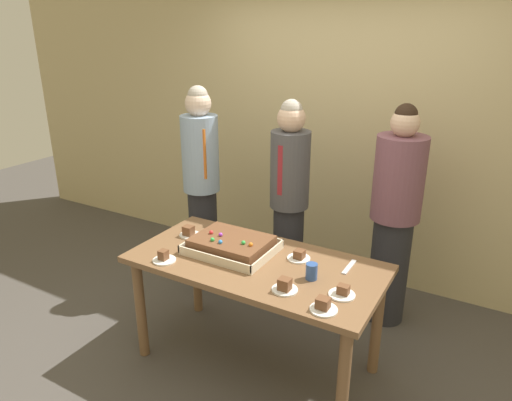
{
  "coord_description": "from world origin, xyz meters",
  "views": [
    {
      "loc": [
        1.32,
        -2.3,
        2.2
      ],
      "look_at": [
        -0.08,
        0.15,
        1.14
      ],
      "focal_mm": 32.54,
      "sensor_mm": 36.0,
      "label": 1
    }
  ],
  "objects_px": {
    "cake_server_utensil": "(349,267)",
    "plated_slice_near_right": "(299,256)",
    "plated_slice_center_back": "(164,258)",
    "person_serving_front": "(395,216)",
    "plated_slice_far_right": "(323,306)",
    "plated_slice_center_front": "(342,293)",
    "person_striped_tie_right": "(289,201)",
    "party_table": "(256,276)",
    "sheet_cake": "(232,245)",
    "drink_cup_nearest": "(312,271)",
    "person_green_shirt_behind": "(202,185)",
    "plated_slice_near_left": "(189,232)",
    "plated_slice_far_left": "(285,287)"
  },
  "relations": [
    {
      "from": "plated_slice_center_front",
      "to": "plated_slice_center_back",
      "type": "height_order",
      "value": "plated_slice_center_back"
    },
    {
      "from": "plated_slice_center_back",
      "to": "person_serving_front",
      "type": "distance_m",
      "value": 1.71
    },
    {
      "from": "plated_slice_far_left",
      "to": "drink_cup_nearest",
      "type": "bearing_deg",
      "value": 68.64
    },
    {
      "from": "sheet_cake",
      "to": "plated_slice_center_back",
      "type": "xyz_separation_m",
      "value": [
        -0.3,
        -0.33,
        -0.03
      ]
    },
    {
      "from": "plated_slice_far_right",
      "to": "person_serving_front",
      "type": "xyz_separation_m",
      "value": [
        0.04,
        1.28,
        0.07
      ]
    },
    {
      "from": "sheet_cake",
      "to": "plated_slice_center_front",
      "type": "bearing_deg",
      "value": -10.46
    },
    {
      "from": "plated_slice_far_left",
      "to": "cake_server_utensil",
      "type": "bearing_deg",
      "value": 63.02
    },
    {
      "from": "person_serving_front",
      "to": "person_striped_tie_right",
      "type": "relative_size",
      "value": 1.0
    },
    {
      "from": "plated_slice_far_left",
      "to": "cake_server_utensil",
      "type": "height_order",
      "value": "plated_slice_far_left"
    },
    {
      "from": "plated_slice_near_right",
      "to": "party_table",
      "type": "bearing_deg",
      "value": -145.32
    },
    {
      "from": "plated_slice_far_right",
      "to": "plated_slice_center_front",
      "type": "distance_m",
      "value": 0.19
    },
    {
      "from": "plated_slice_near_right",
      "to": "person_striped_tie_right",
      "type": "xyz_separation_m",
      "value": [
        -0.39,
        0.65,
        0.09
      ]
    },
    {
      "from": "plated_slice_center_back",
      "to": "cake_server_utensil",
      "type": "xyz_separation_m",
      "value": [
        1.06,
        0.51,
        -0.02
      ]
    },
    {
      "from": "plated_slice_center_front",
      "to": "person_green_shirt_behind",
      "type": "xyz_separation_m",
      "value": [
        -1.56,
        0.82,
        0.13
      ]
    },
    {
      "from": "party_table",
      "to": "sheet_cake",
      "type": "xyz_separation_m",
      "value": [
        -0.21,
        0.04,
        0.15
      ]
    },
    {
      "from": "person_green_shirt_behind",
      "to": "drink_cup_nearest",
      "type": "bearing_deg",
      "value": 13.53
    },
    {
      "from": "party_table",
      "to": "plated_slice_center_back",
      "type": "xyz_separation_m",
      "value": [
        -0.51,
        -0.29,
        0.13
      ]
    },
    {
      "from": "plated_slice_near_left",
      "to": "plated_slice_near_right",
      "type": "xyz_separation_m",
      "value": [
        0.84,
        0.07,
        -0.01
      ]
    },
    {
      "from": "party_table",
      "to": "plated_slice_far_left",
      "type": "distance_m",
      "value": 0.42
    },
    {
      "from": "cake_server_utensil",
      "to": "person_striped_tie_right",
      "type": "bearing_deg",
      "value": 140.13
    },
    {
      "from": "plated_slice_far_left",
      "to": "plated_slice_far_right",
      "type": "distance_m",
      "value": 0.27
    },
    {
      "from": "party_table",
      "to": "plated_slice_center_front",
      "type": "bearing_deg",
      "value": -10.25
    },
    {
      "from": "plated_slice_near_left",
      "to": "plated_slice_center_back",
      "type": "xyz_separation_m",
      "value": [
        0.09,
        -0.38,
        -0.01
      ]
    },
    {
      "from": "person_striped_tie_right",
      "to": "plated_slice_near_right",
      "type": "bearing_deg",
      "value": 34.68
    },
    {
      "from": "party_table",
      "to": "plated_slice_near_left",
      "type": "distance_m",
      "value": 0.63
    },
    {
      "from": "plated_slice_far_right",
      "to": "person_striped_tie_right",
      "type": "bearing_deg",
      "value": 123.96
    },
    {
      "from": "sheet_cake",
      "to": "person_striped_tie_right",
      "type": "distance_m",
      "value": 0.77
    },
    {
      "from": "plated_slice_near_left",
      "to": "person_striped_tie_right",
      "type": "xyz_separation_m",
      "value": [
        0.44,
        0.72,
        0.09
      ]
    },
    {
      "from": "plated_slice_near_right",
      "to": "person_serving_front",
      "type": "bearing_deg",
      "value": 64.28
    },
    {
      "from": "sheet_cake",
      "to": "plated_slice_near_right",
      "type": "distance_m",
      "value": 0.46
    },
    {
      "from": "sheet_cake",
      "to": "plated_slice_near_right",
      "type": "xyz_separation_m",
      "value": [
        0.44,
        0.12,
        -0.03
      ]
    },
    {
      "from": "cake_server_utensil",
      "to": "plated_slice_near_right",
      "type": "bearing_deg",
      "value": -170.04
    },
    {
      "from": "plated_slice_far_left",
      "to": "plated_slice_center_back",
      "type": "relative_size",
      "value": 1.0
    },
    {
      "from": "sheet_cake",
      "to": "plated_slice_center_front",
      "type": "distance_m",
      "value": 0.85
    },
    {
      "from": "person_green_shirt_behind",
      "to": "person_serving_front",
      "type": "bearing_deg",
      "value": 52.44
    },
    {
      "from": "party_table",
      "to": "plated_slice_near_left",
      "type": "xyz_separation_m",
      "value": [
        -0.6,
        0.09,
        0.13
      ]
    },
    {
      "from": "cake_server_utensil",
      "to": "person_green_shirt_behind",
      "type": "xyz_separation_m",
      "value": [
        -1.49,
        0.49,
        0.14
      ]
    },
    {
      "from": "sheet_cake",
      "to": "plated_slice_near_left",
      "type": "distance_m",
      "value": 0.4
    },
    {
      "from": "party_table",
      "to": "plated_slice_center_front",
      "type": "relative_size",
      "value": 10.85
    },
    {
      "from": "party_table",
      "to": "cake_server_utensil",
      "type": "height_order",
      "value": "cake_server_utensil"
    },
    {
      "from": "plated_slice_far_left",
      "to": "plated_slice_center_front",
      "type": "bearing_deg",
      "value": 21.15
    },
    {
      "from": "person_serving_front",
      "to": "person_green_shirt_behind",
      "type": "xyz_separation_m",
      "value": [
        -1.57,
        -0.28,
        0.06
      ]
    },
    {
      "from": "party_table",
      "to": "plated_slice_center_front",
      "type": "height_order",
      "value": "plated_slice_center_front"
    },
    {
      "from": "plated_slice_near_right",
      "to": "drink_cup_nearest",
      "type": "height_order",
      "value": "drink_cup_nearest"
    },
    {
      "from": "plated_slice_far_right",
      "to": "cake_server_utensil",
      "type": "height_order",
      "value": "plated_slice_far_right"
    },
    {
      "from": "plated_slice_far_right",
      "to": "plated_slice_near_left",
      "type": "bearing_deg",
      "value": 161.8
    },
    {
      "from": "plated_slice_near_left",
      "to": "cake_server_utensil",
      "type": "bearing_deg",
      "value": 6.12
    },
    {
      "from": "plated_slice_center_back",
      "to": "person_green_shirt_behind",
      "type": "relative_size",
      "value": 0.08
    },
    {
      "from": "sheet_cake",
      "to": "person_green_shirt_behind",
      "type": "bearing_deg",
      "value": 137.62
    },
    {
      "from": "party_table",
      "to": "drink_cup_nearest",
      "type": "relative_size",
      "value": 16.28
    }
  ]
}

